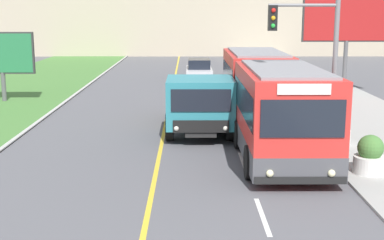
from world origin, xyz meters
TOP-DOWN VIEW (x-y plane):
  - city_bus at (3.96, 15.69)m, footprint 2.67×12.78m
  - dump_truck at (1.43, 16.46)m, footprint 2.60×6.43m
  - car_distant at (1.75, 33.69)m, footprint 1.80×4.30m
  - traffic_light_mast at (5.05, 13.07)m, footprint 2.28×0.32m
  - billboard_large at (10.03, 26.56)m, footprint 5.12×0.24m
  - billboard_small at (-8.95, 24.34)m, footprint 3.47×0.24m
  - planter_round_near at (6.34, 10.97)m, footprint 0.95×0.95m
  - planter_round_second at (6.33, 14.60)m, footprint 1.04×1.04m
  - planter_round_third at (6.44, 18.23)m, footprint 0.90×0.90m

SIDE VIEW (x-z plane):
  - planter_round_near at x=6.34m, z-range 0.01..1.17m
  - planter_round_third at x=6.44m, z-range 0.01..1.17m
  - planter_round_second at x=6.33m, z-range 0.01..1.20m
  - car_distant at x=1.75m, z-range -0.04..1.41m
  - dump_truck at x=1.43m, z-range 0.05..2.37m
  - city_bus at x=3.96m, z-range 0.03..3.11m
  - billboard_small at x=-8.95m, z-range 0.65..4.36m
  - traffic_light_mast at x=5.05m, z-range 0.75..6.13m
  - billboard_large at x=10.03m, z-range 1.37..7.32m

